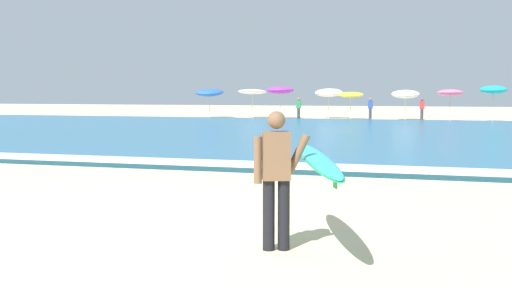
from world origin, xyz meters
TOP-DOWN VIEW (x-y plane):
  - ground_plane at (0.00, 0.00)m, footprint 160.00×160.00m
  - sea at (0.00, 20.33)m, footprint 120.00×28.00m
  - surf_foam at (0.00, 6.93)m, footprint 120.00×1.41m
  - surfer_with_board at (3.29, -0.47)m, footprint 1.40×2.77m
  - beach_umbrella_0 at (-11.91, 36.55)m, footprint 2.16×2.21m
  - beach_umbrella_1 at (-8.70, 37.30)m, footprint 2.20×2.22m
  - beach_umbrella_2 at (-6.30, 36.56)m, footprint 2.01×2.02m
  - beach_umbrella_3 at (-2.89, 37.82)m, footprint 2.07×2.12m
  - beach_umbrella_4 at (-1.10, 36.53)m, footprint 1.84×1.87m
  - beach_umbrella_5 at (2.72, 36.91)m, footprint 1.96×2.01m
  - beach_umbrella_6 at (5.71, 35.57)m, footprint 1.76×1.78m
  - beach_umbrella_7 at (8.41, 35.55)m, footprint 1.73×1.75m
  - beachgoer_near_row_left at (3.91, 35.09)m, footprint 0.32×0.20m
  - beachgoer_near_row_mid at (0.47, 35.05)m, footprint 0.32×0.20m
  - beachgoer_near_row_right at (-4.47, 34.57)m, footprint 0.32×0.20m

SIDE VIEW (x-z plane):
  - ground_plane at x=0.00m, z-range 0.00..0.00m
  - sea at x=0.00m, z-range 0.00..0.14m
  - surf_foam at x=0.00m, z-range 0.14..0.15m
  - beachgoer_near_row_left at x=3.91m, z-range 0.05..1.63m
  - beachgoer_near_row_mid at x=0.47m, z-range 0.05..1.63m
  - beachgoer_near_row_right at x=-4.47m, z-range 0.05..1.63m
  - surfer_with_board at x=3.29m, z-range 0.17..1.90m
  - beach_umbrella_4 at x=-1.10m, z-range 0.75..2.81m
  - beach_umbrella_5 at x=2.72m, z-range 0.72..2.93m
  - beach_umbrella_6 at x=5.71m, z-range 0.82..3.01m
  - beach_umbrella_0 at x=-11.91m, z-range 0.77..3.08m
  - beach_umbrella_3 at x=-2.89m, z-range 0.77..3.09m
  - beach_umbrella_1 at x=-8.70m, z-range 0.87..3.12m
  - beach_umbrella_2 at x=-6.30m, z-range 0.91..3.30m
  - beach_umbrella_7 at x=8.41m, z-range 0.90..3.33m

